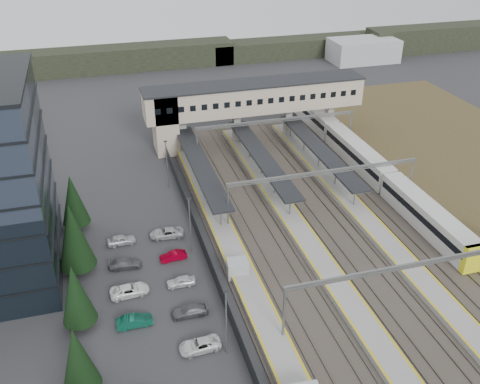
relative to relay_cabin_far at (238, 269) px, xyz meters
name	(u,v)px	position (x,y,z in m)	size (l,w,h in m)	color
ground	(275,289)	(3.59, -3.57, -1.14)	(220.00, 220.00, 0.00)	#2B2B2D
conifer_row	(76,316)	(-18.41, -7.44, 3.69)	(4.42, 49.82, 9.50)	black
car_park	(169,344)	(-9.87, -9.31, -0.54)	(10.69, 44.83, 1.29)	#A9AAAD
lampposts	(205,265)	(-4.41, -2.32, 3.19)	(0.50, 53.25, 8.07)	slate
fence	(211,267)	(-2.91, 1.43, -0.14)	(0.08, 90.00, 2.00)	#26282B
relay_cabin_far	(238,269)	(0.00, 0.00, 0.00)	(2.73, 2.36, 2.29)	#AAADAF
rail_corridor	(331,251)	(12.93, 1.43, -0.86)	(34.00, 90.00, 0.92)	#3B342E
canopies	(262,157)	(10.59, 23.43, 2.78)	(23.10, 30.00, 3.28)	black
footbridge	(240,101)	(11.29, 38.42, 6.79)	(40.40, 6.40, 11.20)	#C4B19A
gantries	(362,218)	(15.59, -0.57, 4.85)	(28.40, 62.28, 7.17)	slate
train	(359,156)	(27.59, 22.80, 0.95)	(2.93, 61.21, 3.69)	beige
treeline_far	(246,52)	(27.40, 88.70, 1.80)	(170.00, 19.00, 7.00)	black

